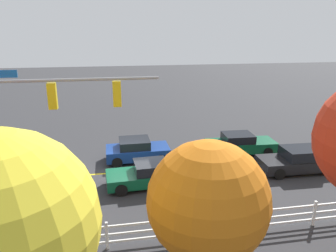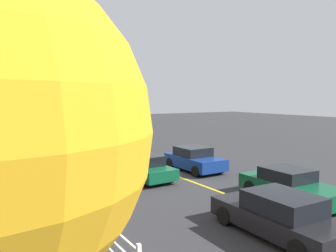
{
  "view_description": "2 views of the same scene",
  "coord_description": "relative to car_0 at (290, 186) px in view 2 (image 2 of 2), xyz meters",
  "views": [
    {
      "loc": [
        0.94,
        17.64,
        8.02
      ],
      "look_at": [
        -2.22,
        0.23,
        2.78
      ],
      "focal_mm": 34.5,
      "sensor_mm": 36.0,
      "label": 1
    },
    {
      "loc": [
        -16.76,
        10.12,
        4.46
      ],
      "look_at": [
        -1.36,
        0.66,
        2.88
      ],
      "focal_mm": 35.64,
      "sensor_mm": 36.0,
      "label": 2
    }
  ],
  "objects": [
    {
      "name": "signal_assembly",
      "position": [
        11.29,
        6.66,
        4.01
      ],
      "size": [
        6.78,
        0.38,
        6.64
      ],
      "color": "gray",
      "rests_on": "ground_plane"
    },
    {
      "name": "ground_plane",
      "position": [
        7.54,
        1.72,
        -0.66
      ],
      "size": [
        120.0,
        120.0,
        0.0
      ],
      "primitive_type": "plane",
      "color": "#2D2D30"
    },
    {
      "name": "lane_center_stripe",
      "position": [
        3.54,
        1.72,
        -0.66
      ],
      "size": [
        28.0,
        0.16,
        0.01
      ],
      "primitive_type": "cube",
      "color": "gold",
      "rests_on": "ground_plane"
    },
    {
      "name": "car_0",
      "position": [
        0.0,
        0.0,
        0.0
      ],
      "size": [
        4.69,
        2.1,
        1.38
      ],
      "rotation": [
        0.0,
        0.0,
        3.1
      ],
      "color": "#0C4C2D",
      "rests_on": "ground_plane"
    },
    {
      "name": "pedestrian",
      "position": [
        10.98,
        6.16,
        0.27
      ],
      "size": [
        0.41,
        0.28,
        1.69
      ],
      "rotation": [
        0.0,
        0.0,
        1.61
      ],
      "color": "#191E3F",
      "rests_on": "ground_plane"
    },
    {
      "name": "car_1",
      "position": [
        6.71,
        3.62,
        -0.03
      ],
      "size": [
        4.37,
        2.07,
        1.33
      ],
      "rotation": [
        0.0,
        0.0,
        0.05
      ],
      "color": "#0C4C2D",
      "rests_on": "ground_plane"
    },
    {
      "name": "white_rail_fence",
      "position": [
        4.54,
        8.6,
        -0.06
      ],
      "size": [
        26.1,
        0.1,
        1.15
      ],
      "color": "white",
      "rests_on": "ground_plane"
    },
    {
      "name": "car_2",
      "position": [
        -2.25,
        3.39,
        0.03
      ],
      "size": [
        4.6,
        2.07,
        1.44
      ],
      "rotation": [
        0.0,
        0.0,
        -0.03
      ],
      "color": "black",
      "rests_on": "ground_plane"
    },
    {
      "name": "car_3",
      "position": [
        6.98,
        0.01,
        0.03
      ],
      "size": [
        3.99,
        2.05,
        1.43
      ],
      "rotation": [
        0.0,
        0.0,
        3.15
      ],
      "color": "navy",
      "rests_on": "ground_plane"
    }
  ]
}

